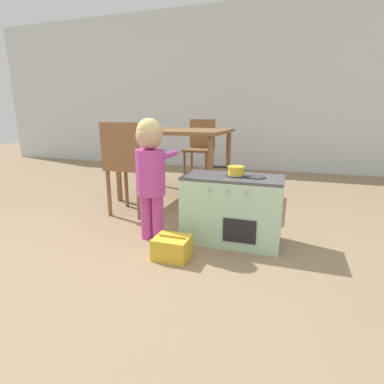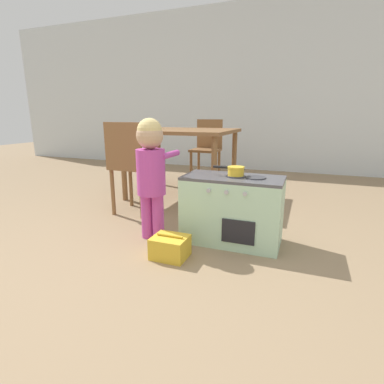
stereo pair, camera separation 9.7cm
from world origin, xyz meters
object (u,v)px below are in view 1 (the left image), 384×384
object	(u,v)px
toy_pot	(235,170)
dining_table	(176,138)
play_kitchen	(232,209)
dining_chair_far	(200,148)
toy_basket	(172,247)
dining_chair_near	(127,166)
child_figure	(151,165)

from	to	relation	value
toy_pot	dining_table	distance (m)	1.37
play_kitchen	dining_table	world-z (taller)	dining_table
dining_chair_far	dining_table	bearing A→B (deg)	88.50
play_kitchen	dining_table	distance (m)	1.42
play_kitchen	dining_chair_far	size ratio (longest dim) A/B	0.82
toy_basket	dining_chair_near	xyz separation A→B (m)	(-0.71, 0.69, 0.39)
dining_chair_near	dining_table	bearing A→B (deg)	77.39
dining_table	dining_chair_near	xyz separation A→B (m)	(-0.17, -0.77, -0.20)
toy_pot	toy_basket	bearing A→B (deg)	-129.17
child_figure	dining_chair_near	distance (m)	0.64
toy_pot	dining_table	size ratio (longest dim) A/B	0.20
play_kitchen	dining_chair_far	distance (m)	2.07
play_kitchen	toy_basket	world-z (taller)	play_kitchen
toy_basket	dining_table	distance (m)	1.66
dining_chair_near	dining_chair_far	distance (m)	1.60
child_figure	toy_pot	bearing A→B (deg)	14.54
child_figure	dining_chair_far	size ratio (longest dim) A/B	1.05
child_figure	dining_chair_far	bearing A→B (deg)	97.24
toy_basket	dining_chair_near	bearing A→B (deg)	135.84
toy_pot	dining_chair_near	size ratio (longest dim) A/B	0.26
child_figure	toy_basket	world-z (taller)	child_figure
toy_basket	toy_pot	bearing A→B (deg)	50.83
toy_basket	dining_table	world-z (taller)	dining_table
play_kitchen	dining_chair_near	distance (m)	1.08
toy_pot	dining_chair_near	distance (m)	1.07
child_figure	dining_table	xyz separation A→B (m)	(-0.28, 1.21, 0.10)
dining_table	toy_pot	bearing A→B (deg)	-51.16
toy_pot	toy_basket	size ratio (longest dim) A/B	0.99
toy_basket	dining_chair_far	size ratio (longest dim) A/B	0.27
toy_pot	child_figure	bearing A→B (deg)	-165.46
child_figure	play_kitchen	bearing A→B (deg)	14.81
child_figure	dining_chair_far	xyz separation A→B (m)	(-0.26, 2.04, -0.10)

